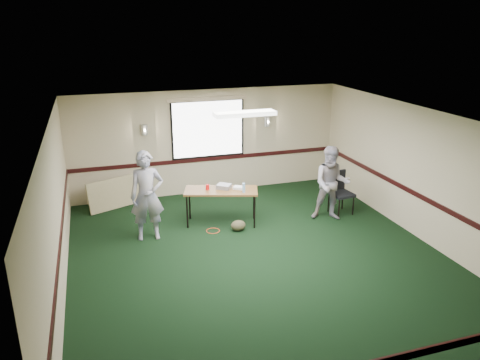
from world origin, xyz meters
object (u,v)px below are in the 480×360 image
object	(u,v)px
folding_table	(221,192)
person_right	(331,184)
conference_chair	(339,189)
person_left	(147,196)
projector	(224,186)

from	to	relation	value
folding_table	person_right	world-z (taller)	person_right
conference_chair	person_left	world-z (taller)	person_left
person_left	person_right	size ratio (longest dim) A/B	1.10
projector	conference_chair	world-z (taller)	conference_chair
conference_chair	person_left	bearing A→B (deg)	173.38
folding_table	projector	xyz separation A→B (m)	(0.08, 0.06, 0.11)
person_left	person_right	bearing A→B (deg)	0.86
person_right	folding_table	bearing A→B (deg)	-169.70
person_left	person_right	distance (m)	4.07
folding_table	person_left	bearing A→B (deg)	-153.12
folding_table	person_right	bearing A→B (deg)	5.98
conference_chair	person_left	size ratio (longest dim) A/B	0.53
conference_chair	person_left	distance (m)	4.47
projector	conference_chair	size ratio (longest dim) A/B	0.29
person_left	projector	bearing A→B (deg)	15.05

